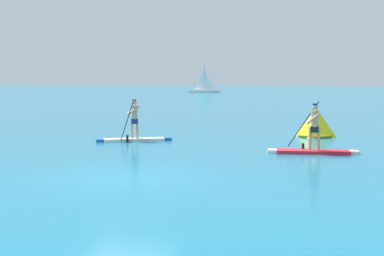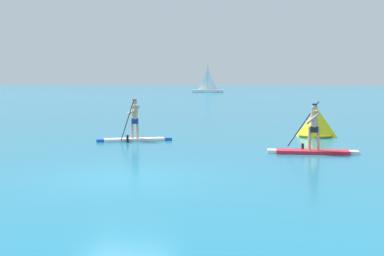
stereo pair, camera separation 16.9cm
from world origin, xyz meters
name	(u,v)px [view 1 (the left image)]	position (x,y,z in m)	size (l,w,h in m)	color
ground	(125,177)	(0.00, 0.00, 0.00)	(440.00, 440.00, 0.00)	#196B8C
paddleboarder_mid_center	(134,132)	(-3.13, 7.97, 0.38)	(2.97, 1.89, 1.80)	white
paddleboarder_far_right	(313,144)	(4.46, 6.24, 0.33)	(3.20, 1.14, 1.86)	red
race_marker_buoy	(316,124)	(4.15, 12.10, 0.59)	(1.63, 1.63, 1.32)	yellow
sailboat_left_horizon	(204,89)	(-23.34, 91.60, 0.68)	(6.28, 2.30, 5.63)	white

